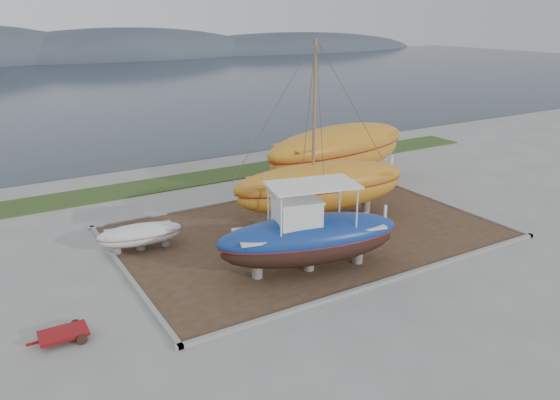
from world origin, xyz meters
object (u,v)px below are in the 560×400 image
red_trailer (64,336)px  blue_caique (309,228)px  orange_bare_hull (338,156)px  white_dinghy (140,237)px  orange_sailboat (323,134)px

red_trailer → blue_caique: bearing=1.6°
orange_bare_hull → white_dinghy: bearing=-175.0°
blue_caique → orange_bare_hull: (8.41, 9.21, -0.07)m
blue_caique → orange_sailboat: orange_sailboat is taller
blue_caique → orange_sailboat: bearing=63.1°
white_dinghy → orange_sailboat: 10.17m
orange_bare_hull → red_trailer: 20.67m
orange_bare_hull → red_trailer: size_ratio=4.80×
white_dinghy → blue_caique: bearing=-39.2°
blue_caique → orange_bare_hull: 12.47m
orange_sailboat → orange_bare_hull: size_ratio=0.85×
white_dinghy → orange_bare_hull: bearing=21.4°
blue_caique → white_dinghy: size_ratio=2.05×
blue_caique → red_trailer: blue_caique is taller
blue_caique → white_dinghy: 8.07m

